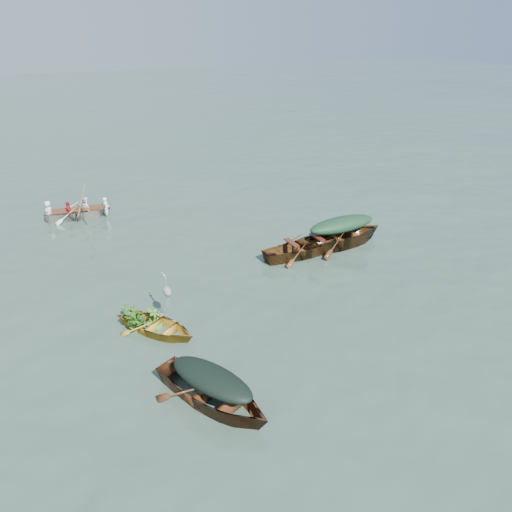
% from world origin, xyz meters
% --- Properties ---
extents(ground, '(140.00, 140.00, 0.00)m').
position_xyz_m(ground, '(0.00, 0.00, 0.00)').
color(ground, '#354B40').
rests_on(ground, ground).
extents(yellow_dinghy, '(2.60, 2.94, 0.72)m').
position_xyz_m(yellow_dinghy, '(-3.88, 0.45, 0.00)').
color(yellow_dinghy, '#B97524').
rests_on(yellow_dinghy, ground).
extents(dark_covered_boat, '(3.01, 4.10, 0.98)m').
position_xyz_m(dark_covered_boat, '(-3.51, -2.63, 0.00)').
color(dark_covered_boat, '#523113').
rests_on(dark_covered_boat, ground).
extents(green_tarp_boat, '(4.92, 1.82, 1.16)m').
position_xyz_m(green_tarp_boat, '(3.43, 2.98, 0.00)').
color(green_tarp_boat, '#472510').
rests_on(green_tarp_boat, ground).
extents(open_wooden_boat, '(4.25, 1.47, 0.97)m').
position_xyz_m(open_wooden_boat, '(1.87, 2.88, 0.00)').
color(open_wooden_boat, '#553315').
rests_on(open_wooden_boat, ground).
extents(rowed_boat, '(3.73, 1.43, 0.83)m').
position_xyz_m(rowed_boat, '(-4.66, 9.77, 0.00)').
color(rowed_boat, beige).
rests_on(rowed_boat, ground).
extents(dark_tarp_cover, '(1.65, 2.25, 0.40)m').
position_xyz_m(dark_tarp_cover, '(-3.51, -2.63, 0.69)').
color(dark_tarp_cover, black).
rests_on(dark_tarp_cover, dark_covered_boat).
extents(green_tarp_cover, '(2.71, 1.00, 0.52)m').
position_xyz_m(green_tarp_cover, '(3.43, 2.98, 0.84)').
color(green_tarp_cover, '#14311D').
rests_on(green_tarp_cover, green_tarp_boat).
extents(thwart_benches, '(2.13, 0.87, 0.04)m').
position_xyz_m(thwart_benches, '(1.87, 2.88, 0.51)').
color(thwart_benches, '#42160F').
rests_on(thwart_benches, open_wooden_boat).
extents(heron, '(0.46, 0.49, 0.92)m').
position_xyz_m(heron, '(-3.46, 0.81, 0.82)').
color(heron, gray).
rests_on(heron, yellow_dinghy).
extents(dinghy_weeds, '(1.10, 1.14, 0.60)m').
position_xyz_m(dinghy_weeds, '(-4.18, 0.91, 0.66)').
color(dinghy_weeds, '#256A1B').
rests_on(dinghy_weeds, yellow_dinghy).
extents(rowers, '(2.63, 1.22, 0.76)m').
position_xyz_m(rowers, '(-4.66, 9.77, 0.80)').
color(rowers, white).
rests_on(rowers, rowed_boat).
extents(oars, '(0.84, 2.65, 0.06)m').
position_xyz_m(oars, '(-4.66, 9.77, 0.45)').
color(oars, brown).
rests_on(oars, rowed_boat).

